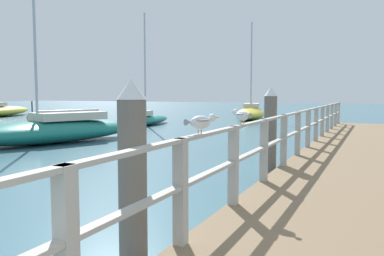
{
  "coord_description": "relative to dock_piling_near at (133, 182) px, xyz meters",
  "views": [
    {
      "loc": [
        0.25,
        0.53,
        1.88
      ],
      "look_at": [
        -4.2,
        10.13,
        0.96
      ],
      "focal_mm": 37.37,
      "sensor_mm": 36.0,
      "label": 1
    }
  ],
  "objects": [
    {
      "name": "pier_deck",
      "position": [
        1.88,
        7.55,
        -0.84
      ],
      "size": [
        3.16,
        22.59,
        0.36
      ],
      "primitive_type": "cube",
      "color": "#846B4C",
      "rests_on": "ground_plane"
    },
    {
      "name": "pier_railing",
      "position": [
        0.38,
        7.55,
        0.0
      ],
      "size": [
        0.12,
        21.11,
        1.08
      ],
      "color": "#B2ADA3",
      "rests_on": "pier_deck"
    },
    {
      "name": "dock_piling_near",
      "position": [
        0.0,
        0.0,
        0.0
      ],
      "size": [
        0.29,
        0.29,
        2.02
      ],
      "color": "#6B6056",
      "rests_on": "ground_plane"
    },
    {
      "name": "dock_piling_far",
      "position": [
        0.0,
        5.49,
        0.0
      ],
      "size": [
        0.29,
        0.29,
        2.02
      ],
      "color": "#6B6056",
      "rests_on": "ground_plane"
    },
    {
      "name": "seagull_foreground",
      "position": [
        0.38,
        0.78,
        0.55
      ],
      "size": [
        0.25,
        0.45,
        0.21
      ],
      "rotation": [
        0.0,
        0.0,
        5.85
      ],
      "color": "white",
      "rests_on": "pier_railing"
    },
    {
      "name": "seagull_background",
      "position": [
        0.37,
        2.26,
        0.55
      ],
      "size": [
        0.4,
        0.33,
        0.21
      ],
      "rotation": [
        0.0,
        0.0,
        0.9
      ],
      "color": "white",
      "rests_on": "pier_railing"
    },
    {
      "name": "boat_0",
      "position": [
        -10.46,
        16.96,
        -0.66
      ],
      "size": [
        2.2,
        5.84,
        6.61
      ],
      "rotation": [
        0.0,
        0.0,
        0.08
      ],
      "color": "#197266",
      "rests_on": "ground_plane"
    },
    {
      "name": "boat_1",
      "position": [
        -9.14,
        8.15,
        -0.53
      ],
      "size": [
        4.8,
        7.82,
        9.6
      ],
      "rotation": [
        0.0,
        0.0,
        2.8
      ],
      "color": "#197266",
      "rests_on": "ground_plane"
    },
    {
      "name": "boat_5",
      "position": [
        -6.24,
        25.06,
        -0.54
      ],
      "size": [
        3.54,
        7.03,
        6.92
      ],
      "rotation": [
        0.0,
        0.0,
        3.39
      ],
      "color": "gold",
      "rests_on": "ground_plane"
    },
    {
      "name": "channel_buoy",
      "position": [
        -17.69,
        15.42,
        -0.66
      ],
      "size": [
        0.7,
        0.7,
        1.4
      ],
      "color": "#E54C19",
      "rests_on": "ground_plane"
    }
  ]
}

